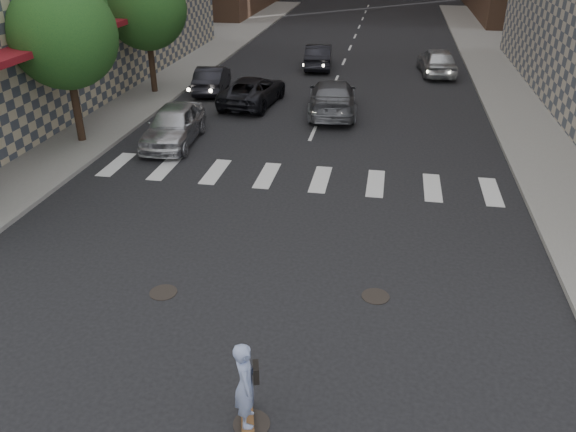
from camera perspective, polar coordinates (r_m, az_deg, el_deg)
name	(u,v)px	position (r m, az deg, el deg)	size (l,w,h in m)	color
ground	(227,332)	(13.19, -6.27, -11.62)	(160.00, 160.00, 0.00)	black
sidewalk_left	(80,84)	(35.58, -20.34, 12.48)	(13.00, 80.00, 0.15)	gray
tree_b	(66,29)	(24.70, -21.65, 17.20)	(4.20, 4.20, 6.60)	#382619
tree_c	(147,4)	(31.75, -14.11, 20.15)	(4.20, 4.20, 6.60)	#382619
manhole_a	(252,424)	(11.18, -3.72, -20.32)	(0.70, 0.70, 0.02)	black
manhole_b	(163,292)	(14.68, -12.55, -7.58)	(0.70, 0.70, 0.02)	black
manhole_c	(375,296)	(14.37, 8.88, -8.06)	(0.70, 0.70, 0.02)	black
skateboarder	(246,384)	(10.49, -4.28, -16.68)	(0.59, 0.98, 1.89)	brown
silver_sedan	(174,125)	(24.36, -11.55, 9.05)	(1.91, 4.74, 1.62)	#B8B9BF
traffic_car_a	(212,79)	(32.20, -7.72, 13.64)	(1.51, 4.32, 1.42)	black
traffic_car_b	(332,97)	(28.07, 4.54, 11.97)	(2.29, 5.63, 1.63)	#595A60
traffic_car_c	(253,91)	(29.58, -3.58, 12.60)	(2.36, 5.12, 1.42)	black
traffic_car_d	(437,61)	(37.01, 14.91, 14.98)	(1.96, 4.86, 1.66)	#B9BCC1
traffic_car_e	(318,56)	(37.63, 3.11, 15.91)	(1.62, 4.64, 1.53)	black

